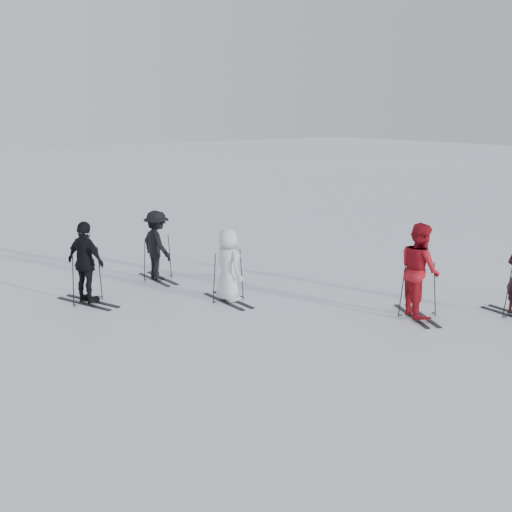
{
  "coord_description": "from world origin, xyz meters",
  "views": [
    {
      "loc": [
        -8.66,
        -10.34,
        4.32
      ],
      "look_at": [
        0.0,
        1.0,
        1.0
      ],
      "focal_mm": 45.0,
      "sensor_mm": 36.0,
      "label": 1
    }
  ],
  "objects_px": {
    "skier_grey": "(228,266)",
    "skier_red": "(420,271)",
    "skier_uphill_far": "(157,246)",
    "skier_uphill_left": "(86,263)"
  },
  "relations": [
    {
      "from": "skier_grey",
      "to": "skier_red",
      "type": "bearing_deg",
      "value": -140.47
    },
    {
      "from": "skier_red",
      "to": "skier_uphill_far",
      "type": "bearing_deg",
      "value": 52.35
    },
    {
      "from": "skier_grey",
      "to": "skier_uphill_far",
      "type": "relative_size",
      "value": 0.94
    },
    {
      "from": "skier_red",
      "to": "skier_uphill_far",
      "type": "distance_m",
      "value": 6.64
    },
    {
      "from": "skier_grey",
      "to": "skier_uphill_left",
      "type": "height_order",
      "value": "skier_uphill_left"
    },
    {
      "from": "skier_uphill_far",
      "to": "skier_uphill_left",
      "type": "bearing_deg",
      "value": 111.47
    },
    {
      "from": "skier_red",
      "to": "skier_uphill_left",
      "type": "bearing_deg",
      "value": 71.61
    },
    {
      "from": "skier_red",
      "to": "skier_uphill_left",
      "type": "distance_m",
      "value": 7.27
    },
    {
      "from": "skier_uphill_left",
      "to": "skier_uphill_far",
      "type": "distance_m",
      "value": 2.41
    },
    {
      "from": "skier_uphill_left",
      "to": "skier_uphill_far",
      "type": "height_order",
      "value": "skier_uphill_left"
    }
  ]
}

